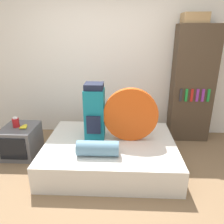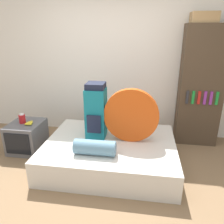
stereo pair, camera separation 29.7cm
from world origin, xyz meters
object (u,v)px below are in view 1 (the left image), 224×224
object	(u,v)px
backpack	(95,112)
bookshelf	(192,85)
television	(21,141)
sleeping_roll	(98,148)
tent_bag	(131,115)
cardboard_box	(195,18)
canister	(16,122)

from	to	relation	value
backpack	bookshelf	distance (m)	1.78
television	sleeping_roll	bearing A→B (deg)	-24.33
tent_bag	cardboard_box	size ratio (longest dim) A/B	2.04
backpack	sleeping_roll	size ratio (longest dim) A/B	1.53
bookshelf	cardboard_box	world-z (taller)	cardboard_box
sleeping_roll	backpack	bearing A→B (deg)	100.21
sleeping_roll	cardboard_box	bearing A→B (deg)	43.15
canister	cardboard_box	distance (m)	3.19
sleeping_roll	cardboard_box	world-z (taller)	cardboard_box
backpack	canister	bearing A→B (deg)	177.18
sleeping_roll	canister	bearing A→B (deg)	156.06
television	bookshelf	distance (m)	2.96
canister	cardboard_box	xyz separation A→B (m)	(2.72, 0.74, 1.50)
bookshelf	tent_bag	bearing A→B (deg)	-141.68
tent_bag	television	distance (m)	1.77
tent_bag	cardboard_box	world-z (taller)	cardboard_box
bookshelf	cardboard_box	size ratio (longest dim) A/B	5.21
sleeping_roll	television	xyz separation A→B (m)	(-1.27, 0.57, -0.22)
tent_bag	cardboard_box	bearing A→B (deg)	41.39
backpack	cardboard_box	bearing A→B (deg)	27.94
tent_bag	television	bearing A→B (deg)	175.78
television	bookshelf	world-z (taller)	bookshelf
television	cardboard_box	size ratio (longest dim) A/B	1.54
backpack	cardboard_box	distance (m)	2.13
television	canister	bearing A→B (deg)	168.48
tent_bag	bookshelf	bearing A→B (deg)	38.32
backpack	television	distance (m)	1.29
backpack	cardboard_box	size ratio (longest dim) A/B	2.15
tent_bag	canister	bearing A→B (deg)	175.60
backpack	tent_bag	world-z (taller)	backpack
sleeping_roll	cardboard_box	xyz separation A→B (m)	(1.41, 1.32, 1.58)
sleeping_roll	cardboard_box	distance (m)	2.49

